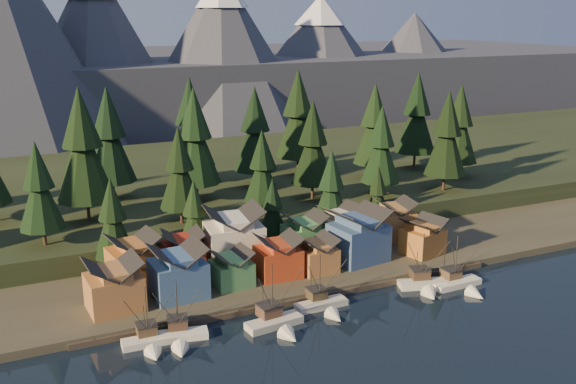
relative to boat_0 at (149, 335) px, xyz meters
name	(u,v)px	position (x,y,z in m)	size (l,w,h in m)	color
ground	(344,340)	(28.33, -10.67, -2.08)	(500.00, 500.00, 0.00)	black
shore_strip	(251,252)	(28.33, 29.33, -1.33)	(400.00, 50.00, 1.50)	#383429
hillside	(185,186)	(28.33, 79.33, 0.92)	(420.00, 100.00, 6.00)	black
dock	(299,297)	(28.33, 5.83, -1.58)	(80.00, 4.00, 1.00)	#4A3F35
mountain_ridge	(95,69)	(24.13, 202.92, 23.98)	(560.00, 190.00, 90.00)	#444657
boat_0	(149,335)	(0.00, 0.00, 0.00)	(8.56, 9.27, 10.57)	silver
boat_1	(179,330)	(4.52, -0.32, -0.03)	(9.84, 10.39, 10.85)	silver
boat_2	(277,316)	(20.26, -2.82, 0.27)	(10.13, 10.84, 12.07)	beige
boat_3	(324,299)	(30.44, 0.18, -0.03)	(9.70, 10.53, 10.94)	beige
boat_5	(425,277)	(51.42, 0.03, 0.27)	(9.60, 10.21, 11.73)	silver
boat_6	(461,278)	(57.85, -2.58, -0.06)	(10.16, 11.01, 10.98)	silver
house_front_0	(114,283)	(-2.85, 12.52, 4.05)	(9.36, 8.91, 8.82)	#A66A3A
house_front_1	(178,270)	(8.23, 13.05, 4.35)	(9.53, 9.19, 9.38)	#3B5B8D
house_front_2	(231,267)	(18.29, 13.59, 2.96)	(7.35, 7.40, 6.73)	#49884F
house_front_3	(278,255)	(27.81, 14.02, 3.63)	(8.21, 7.86, 8.02)	#A23519
house_front_4	(317,253)	(35.65, 13.15, 3.04)	(6.85, 7.37, 6.89)	#9F6738
house_front_5	(358,234)	(45.72, 14.65, 5.05)	(11.43, 10.65, 10.72)	#35507F
house_front_6	(423,235)	(59.79, 12.30, 3.41)	(9.14, 8.84, 7.59)	#A9662B
house_back_0	(133,258)	(2.38, 22.20, 4.30)	(9.62, 9.33, 9.30)	#A7602A
house_back_1	(183,251)	(12.06, 23.19, 3.75)	(7.85, 7.94, 8.24)	maroon
house_back_2	(234,234)	(22.44, 23.55, 5.49)	(11.84, 11.05, 11.55)	beige
house_back_3	(304,233)	(37.73, 22.93, 3.80)	(8.22, 7.32, 8.34)	#49874E
house_back_4	(343,226)	(46.67, 22.69, 4.11)	(9.34, 9.07, 8.93)	beige
house_back_5	(394,218)	(59.61, 22.59, 4.02)	(9.02, 9.10, 8.77)	#A16C39
tree_hill_2	(39,189)	(-11.67, 37.33, 15.22)	(8.88, 8.88, 20.68)	#332319
tree_hill_3	(83,149)	(-1.67, 49.33, 19.92)	(12.56, 12.56, 29.27)	#332319
tree_hill_4	(110,138)	(6.33, 64.33, 18.91)	(11.77, 11.77, 27.42)	#332319
tree_hill_5	(180,171)	(16.33, 39.33, 15.47)	(9.07, 9.07, 21.13)	#332319
tree_hill_6	(195,140)	(24.33, 54.33, 18.88)	(11.74, 11.74, 27.35)	#332319
tree_hill_7	(262,169)	(34.33, 37.33, 14.50)	(8.31, 8.31, 19.36)	#332319
tree_hill_8	(255,132)	(42.33, 61.33, 18.14)	(11.17, 11.17, 26.02)	#332319
tree_hill_9	(313,145)	(50.33, 44.33, 17.15)	(10.39, 10.39, 24.20)	#332319
tree_hill_10	(298,117)	(58.33, 69.33, 19.91)	(12.55, 12.55, 29.25)	#332319
tree_hill_11	(381,147)	(66.33, 39.33, 16.30)	(9.72, 9.72, 22.65)	#332319
tree_hill_12	(374,127)	(74.33, 55.33, 18.17)	(11.19, 11.19, 26.06)	#332319
tree_hill_13	(447,136)	(84.33, 37.33, 17.86)	(10.95, 10.95, 25.50)	#332319
tree_hill_14	(417,116)	(92.33, 61.33, 19.16)	(11.97, 11.97, 27.88)	#332319
tree_hill_15	(191,126)	(28.33, 71.33, 19.28)	(12.06, 12.06, 28.09)	#332319
tree_hill_17	(459,127)	(96.33, 47.33, 17.88)	(10.96, 10.96, 25.54)	#332319
tree_shore_0	(113,221)	(0.33, 29.33, 9.63)	(8.03, 8.03, 18.70)	#332319
tree_shore_1	(195,216)	(16.33, 29.33, 8.45)	(7.10, 7.10, 16.53)	#332319
tree_shore_2	(273,209)	(33.33, 29.33, 7.61)	(6.44, 6.44, 14.99)	#332319
tree_shore_3	(331,190)	(47.33, 29.33, 10.30)	(8.55, 8.55, 19.91)	#332319
tree_shore_4	(377,195)	(59.33, 29.33, 7.75)	(6.55, 6.55, 15.26)	#332319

